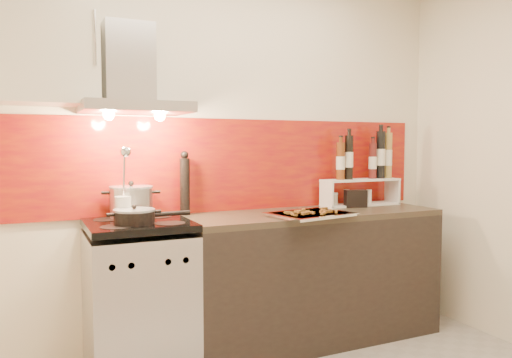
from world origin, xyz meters
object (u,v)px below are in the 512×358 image
stock_pot (131,201)px  pepper_mill (185,184)px  saute_pan (136,216)px  baking_tray (310,214)px  counter (312,275)px  range_stove (140,299)px

stock_pot → pepper_mill: pepper_mill is taller
saute_pan → baking_tray: bearing=-5.6°
counter → stock_pot: size_ratio=6.72×
range_stove → stock_pot: size_ratio=3.40×
counter → baking_tray: 0.52m
range_stove → pepper_mill: bearing=31.5°
range_stove → baking_tray: size_ratio=1.61×
range_stove → stock_pot: 0.60m
range_stove → baking_tray: 1.18m
saute_pan → baking_tray: (1.10, -0.11, -0.04)m
range_stove → counter: size_ratio=0.51×
counter → saute_pan: saute_pan is taller
range_stove → stock_pot: (-0.00, 0.19, 0.57)m
stock_pot → saute_pan: bearing=-95.8°
stock_pot → range_stove: bearing=-89.3°
pepper_mill → baking_tray: bearing=-29.4°
counter → baking_tray: size_ratio=3.18×
counter → baking_tray: baking_tray is taller
baking_tray → counter: bearing=55.0°
counter → stock_pot: (-1.20, 0.19, 0.56)m
stock_pot → baking_tray: size_ratio=0.47×
saute_pan → counter: bearing=4.0°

